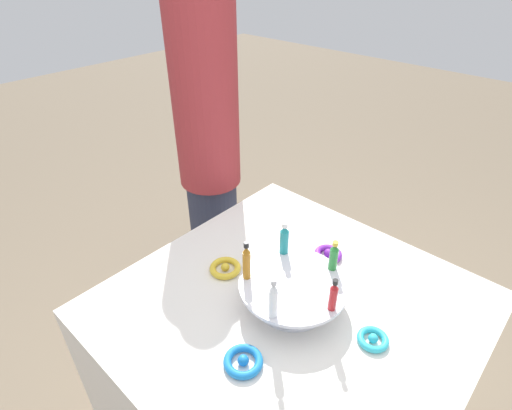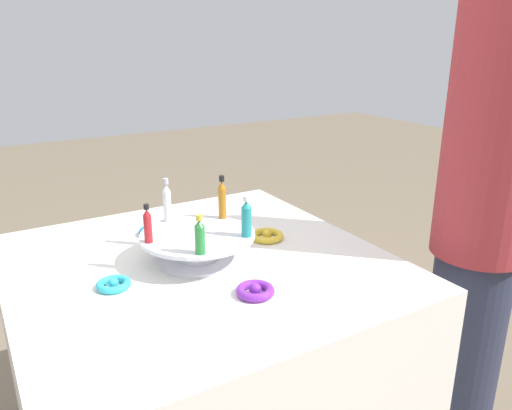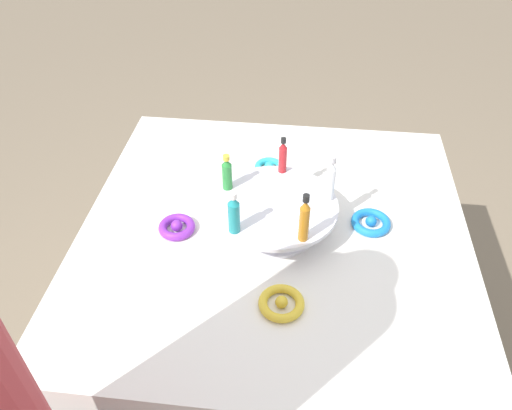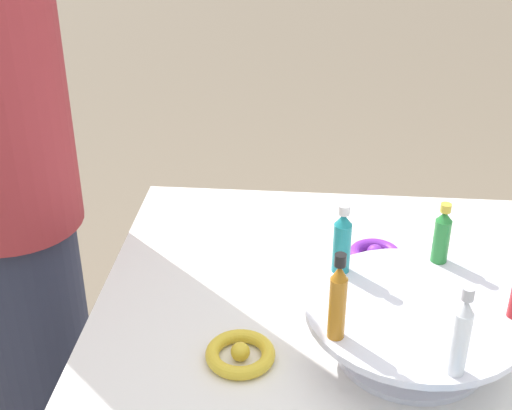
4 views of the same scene
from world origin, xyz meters
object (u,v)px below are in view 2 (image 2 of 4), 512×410
Objects in this scene: bottle_green at (200,236)px; ribbon_bow_teal at (114,284)px; ribbon_bow_purple at (255,291)px; bottle_amber at (222,199)px; bottle_teal at (246,218)px; person_figure at (484,209)px; bottle_red at (148,225)px; display_stand at (198,244)px; ribbon_bow_gold at (267,236)px; ribbon_bow_blue at (155,231)px; bottle_clear at (167,202)px.

bottle_green is 1.19× the size of ribbon_bow_teal.
bottle_amber is at bearing -13.56° from ribbon_bow_purple.
bottle_teal is 0.07× the size of person_figure.
bottle_amber is 0.38m from ribbon_bow_purple.
display_stand is at bearing -93.29° from bottle_red.
bottle_green is 0.39m from ribbon_bow_gold.
ribbon_bow_blue is 0.38m from ribbon_bow_teal.
bottle_amber is at bearing -111.29° from bottle_clear.
bottle_green reaches higher than ribbon_bow_purple.
bottle_red is at bearing 94.34° from ribbon_bow_gold.
bottle_red reaches higher than display_stand.
ribbon_bow_purple is at bearing 166.44° from bottle_amber.
person_figure is at bearing -127.37° from ribbon_bow_blue.
bottle_clear is (0.06, 0.16, -0.00)m from bottle_amber.
bottle_clear is at bearing 68.71° from bottle_amber.
bottle_green is 0.42m from ribbon_bow_blue.
ribbon_bow_gold is 0.38m from ribbon_bow_purple.
bottle_teal is 0.24m from ribbon_bow_gold.
bottle_amber is 0.29m from ribbon_bow_blue.
bottle_clear is 0.17m from bottle_red.
ribbon_bow_gold is 1.00× the size of ribbon_bow_blue.
ribbon_bow_gold is at bearing -85.66° from bottle_red.
bottle_clear is 0.08× the size of person_figure.
ribbon_bow_purple is at bearing 157.09° from bottle_teal.
bottle_green is at bearing 140.71° from bottle_amber.
display_stand is at bearing -21.29° from bottle_green.
bottle_teal is (-0.09, -0.11, 0.09)m from display_stand.
ribbon_bow_gold is (0.04, -0.27, -0.04)m from display_stand.
display_stand is at bearing 98.47° from ribbon_bow_gold.
bottle_clear reaches higher than bottle_red.
bottle_teal is 0.41m from ribbon_bow_teal.
bottle_teal is 0.74m from person_figure.
bottle_red is 0.43m from ribbon_bow_gold.
bottle_amber is 1.24× the size of bottle_red.
bottle_red is 0.17m from bottle_green.
person_figure reaches higher than ribbon_bow_purple.
bottle_clear is 0.44m from ribbon_bow_purple.
display_stand is 2.46× the size of bottle_clear.
display_stand is 2.77× the size of bottle_teal.
person_figure reaches higher than ribbon_bow_gold.
bottle_red reaches higher than ribbon_bow_teal.
ribbon_bow_gold is (-0.04, -0.14, -0.14)m from bottle_amber.
person_figure is (-0.28, -0.68, -0.01)m from bottle_teal.
bottle_teal is 1.11× the size of ribbon_bow_blue.
ribbon_bow_gold is at bearing -49.22° from bottle_teal.
bottle_green is at bearing 176.71° from bottle_clear.
bottle_red reaches higher than ribbon_bow_purple.
ribbon_bow_gold is 0.54m from ribbon_bow_teal.
ribbon_bow_blue is 0.06× the size of person_figure.
bottle_teal is 1.21× the size of ribbon_bow_purple.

